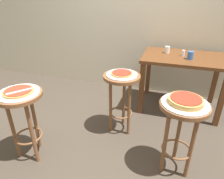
{
  "coord_description": "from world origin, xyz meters",
  "views": [
    {
      "loc": [
        0.59,
        -1.58,
        1.57
      ],
      "look_at": [
        0.03,
        0.16,
        0.65
      ],
      "focal_mm": 32.3,
      "sensor_mm": 36.0,
      "label": 1
    }
  ],
  "objects_px": {
    "serving_plate_foreground": "(19,93)",
    "stool_leftside": "(121,90)",
    "condiment_shaker": "(183,53)",
    "pizza_server_knife": "(19,91)",
    "pizza_middle": "(186,100)",
    "serving_plate_middle": "(185,103)",
    "serving_plate_leftside": "(122,75)",
    "dining_table": "(183,65)",
    "cup_far_edge": "(167,50)",
    "cup_near_edge": "(190,55)",
    "stool_middle": "(182,122)",
    "pizza_foreground": "(18,91)",
    "pizza_leftside": "(122,73)",
    "stool_foreground": "(23,111)"
  },
  "relations": [
    {
      "from": "cup_near_edge",
      "to": "cup_far_edge",
      "type": "height_order",
      "value": "cup_near_edge"
    },
    {
      "from": "stool_foreground",
      "to": "serving_plate_middle",
      "type": "xyz_separation_m",
      "value": [
        1.43,
        0.26,
        0.19
      ]
    },
    {
      "from": "pizza_foreground",
      "to": "pizza_server_knife",
      "type": "bearing_deg",
      "value": -33.69
    },
    {
      "from": "stool_leftside",
      "to": "pizza_server_knife",
      "type": "relative_size",
      "value": 3.31
    },
    {
      "from": "serving_plate_foreground",
      "to": "pizza_leftside",
      "type": "height_order",
      "value": "pizza_leftside"
    },
    {
      "from": "cup_near_edge",
      "to": "condiment_shaker",
      "type": "height_order",
      "value": "cup_near_edge"
    },
    {
      "from": "serving_plate_foreground",
      "to": "dining_table",
      "type": "bearing_deg",
      "value": 45.58
    },
    {
      "from": "stool_middle",
      "to": "serving_plate_middle",
      "type": "distance_m",
      "value": 0.19
    },
    {
      "from": "serving_plate_foreground",
      "to": "pizza_server_knife",
      "type": "xyz_separation_m",
      "value": [
        0.03,
        -0.02,
        0.03
      ]
    },
    {
      "from": "stool_leftside",
      "to": "serving_plate_leftside",
      "type": "xyz_separation_m",
      "value": [
        0.0,
        -0.0,
        0.19
      ]
    },
    {
      "from": "stool_middle",
      "to": "pizza_middle",
      "type": "xyz_separation_m",
      "value": [
        0.0,
        0.0,
        0.22
      ]
    },
    {
      "from": "serving_plate_leftside",
      "to": "pizza_foreground",
      "type": "bearing_deg",
      "value": -138.01
    },
    {
      "from": "serving_plate_middle",
      "to": "serving_plate_leftside",
      "type": "distance_m",
      "value": 0.79
    },
    {
      "from": "serving_plate_foreground",
      "to": "condiment_shaker",
      "type": "distance_m",
      "value": 2.02
    },
    {
      "from": "serving_plate_foreground",
      "to": "pizza_middle",
      "type": "relative_size",
      "value": 1.32
    },
    {
      "from": "serving_plate_leftside",
      "to": "cup_far_edge",
      "type": "distance_m",
      "value": 0.95
    },
    {
      "from": "dining_table",
      "to": "cup_far_edge",
      "type": "relative_size",
      "value": 11.87
    },
    {
      "from": "pizza_foreground",
      "to": "pizza_leftside",
      "type": "bearing_deg",
      "value": 41.99
    },
    {
      "from": "serving_plate_foreground",
      "to": "stool_leftside",
      "type": "height_order",
      "value": "serving_plate_foreground"
    },
    {
      "from": "stool_leftside",
      "to": "condiment_shaker",
      "type": "bearing_deg",
      "value": 50.52
    },
    {
      "from": "stool_foreground",
      "to": "serving_plate_leftside",
      "type": "relative_size",
      "value": 2.12
    },
    {
      "from": "serving_plate_foreground",
      "to": "dining_table",
      "type": "distance_m",
      "value": 2.04
    },
    {
      "from": "cup_near_edge",
      "to": "condiment_shaker",
      "type": "xyz_separation_m",
      "value": [
        -0.08,
        0.11,
        -0.01
      ]
    },
    {
      "from": "stool_middle",
      "to": "stool_leftside",
      "type": "xyz_separation_m",
      "value": [
        -0.66,
        0.44,
        0.0
      ]
    },
    {
      "from": "cup_far_edge",
      "to": "pizza_server_knife",
      "type": "xyz_separation_m",
      "value": [
        -1.16,
        -1.56,
        -0.06
      ]
    },
    {
      "from": "pizza_middle",
      "to": "stool_leftside",
      "type": "distance_m",
      "value": 0.82
    },
    {
      "from": "pizza_middle",
      "to": "dining_table",
      "type": "height_order",
      "value": "pizza_middle"
    },
    {
      "from": "cup_far_edge",
      "to": "pizza_server_knife",
      "type": "bearing_deg",
      "value": -126.62
    },
    {
      "from": "pizza_leftside",
      "to": "pizza_server_knife",
      "type": "distance_m",
      "value": 1.03
    },
    {
      "from": "serving_plate_middle",
      "to": "pizza_middle",
      "type": "xyz_separation_m",
      "value": [
        0.0,
        0.0,
        0.03
      ]
    },
    {
      "from": "pizza_leftside",
      "to": "dining_table",
      "type": "bearing_deg",
      "value": 49.34
    },
    {
      "from": "pizza_leftside",
      "to": "dining_table",
      "type": "xyz_separation_m",
      "value": [
        0.65,
        0.76,
        -0.09
      ]
    },
    {
      "from": "cup_far_edge",
      "to": "cup_near_edge",
      "type": "bearing_deg",
      "value": -33.85
    },
    {
      "from": "serving_plate_leftside",
      "to": "cup_near_edge",
      "type": "xyz_separation_m",
      "value": [
        0.71,
        0.65,
        0.09
      ]
    },
    {
      "from": "stool_foreground",
      "to": "pizza_foreground",
      "type": "bearing_deg",
      "value": 180.0
    },
    {
      "from": "dining_table",
      "to": "cup_far_edge",
      "type": "distance_m",
      "value": 0.3
    },
    {
      "from": "stool_foreground",
      "to": "condiment_shaker",
      "type": "xyz_separation_m",
      "value": [
        1.4,
        1.46,
        0.27
      ]
    },
    {
      "from": "stool_middle",
      "to": "pizza_leftside",
      "type": "height_order",
      "value": "pizza_leftside"
    },
    {
      "from": "cup_far_edge",
      "to": "serving_plate_leftside",
      "type": "bearing_deg",
      "value": -116.22
    },
    {
      "from": "pizza_foreground",
      "to": "pizza_server_knife",
      "type": "relative_size",
      "value": 1.23
    },
    {
      "from": "stool_middle",
      "to": "condiment_shaker",
      "type": "relative_size",
      "value": 9.37
    },
    {
      "from": "serving_plate_leftside",
      "to": "pizza_server_knife",
      "type": "distance_m",
      "value": 1.03
    },
    {
      "from": "pizza_middle",
      "to": "cup_near_edge",
      "type": "height_order",
      "value": "cup_near_edge"
    },
    {
      "from": "pizza_middle",
      "to": "serving_plate_leftside",
      "type": "relative_size",
      "value": 0.82
    },
    {
      "from": "condiment_shaker",
      "to": "serving_plate_foreground",
      "type": "bearing_deg",
      "value": -133.87
    },
    {
      "from": "stool_middle",
      "to": "dining_table",
      "type": "relative_size",
      "value": 0.68
    },
    {
      "from": "serving_plate_foreground",
      "to": "condiment_shaker",
      "type": "relative_size",
      "value": 4.78
    },
    {
      "from": "stool_foreground",
      "to": "stool_leftside",
      "type": "relative_size",
      "value": 1.0
    },
    {
      "from": "stool_leftside",
      "to": "cup_near_edge",
      "type": "relative_size",
      "value": 7.3
    },
    {
      "from": "pizza_leftside",
      "to": "dining_table",
      "type": "relative_size",
      "value": 0.23
    }
  ]
}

